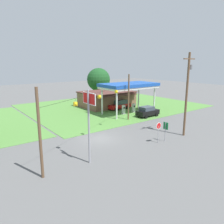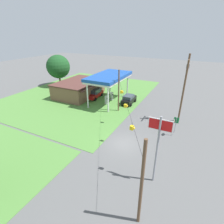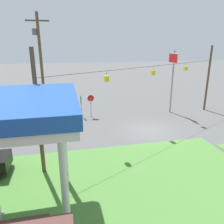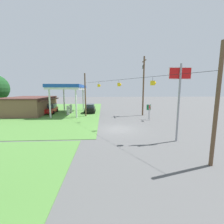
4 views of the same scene
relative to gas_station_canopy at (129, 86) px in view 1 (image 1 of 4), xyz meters
The scene contains 14 objects.
ground_plane 15.87m from the gas_station_canopy, 145.14° to the right, with size 160.00×160.00×0.00m, color #565656.
grass_verge_station_corner 9.71m from the gas_station_canopy, 75.94° to the left, with size 36.00×28.00×0.04m, color #4C7F38.
gas_station_canopy is the anchor object (origin of this frame).
gas_station_store 8.72m from the gas_station_canopy, 85.40° to the left, with size 10.92×8.29×3.31m.
fuel_pump_near 4.53m from the gas_station_canopy, behind, with size 0.71×0.56×1.71m.
fuel_pump_far 4.53m from the gas_station_canopy, ahead, with size 0.71×0.56×1.71m.
car_at_pumps_front 5.88m from the gas_station_canopy, 77.13° to the right, with size 4.31×2.14×1.84m.
car_at_pumps_rear 5.87m from the gas_station_canopy, 76.72° to the left, with size 5.19×2.36×1.93m.
stop_sign_roadside 16.14m from the gas_station_canopy, 118.38° to the right, with size 0.80×0.08×2.50m.
stop_sign_overhead 21.59m from the gas_station_canopy, 141.04° to the right, with size 0.22×2.09×7.07m.
route_sign 15.86m from the gas_station_canopy, 114.61° to the right, with size 0.10×0.70×2.40m.
utility_pole_main 14.36m from the gas_station_canopy, 100.64° to the right, with size 2.20×0.44×10.64m.
signal_span_gantry 15.05m from the gas_station_canopy, 145.11° to the right, with size 18.43×10.24×7.59m.
tree_behind_station 17.74m from the gas_station_canopy, 74.99° to the left, with size 5.94×5.94×8.08m.
Camera 1 is at (-14.46, -21.76, 9.38)m, focal length 35.00 mm.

